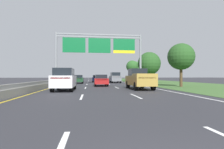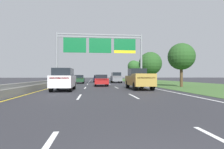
% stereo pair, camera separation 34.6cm
% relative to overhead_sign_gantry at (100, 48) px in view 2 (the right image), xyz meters
% --- Properties ---
extents(ground_plane, '(220.00, 220.00, 0.00)m').
position_rel_overhead_sign_gantry_xyz_m(ground_plane, '(-0.30, 5.74, -6.29)').
color(ground_plane, '#2B2B30').
extents(lane_striping, '(11.96, 106.00, 0.01)m').
position_rel_overhead_sign_gantry_xyz_m(lane_striping, '(-0.30, 5.28, -6.29)').
color(lane_striping, white).
rests_on(lane_striping, ground).
extents(grass_verge_right, '(14.00, 110.00, 0.02)m').
position_rel_overhead_sign_gantry_xyz_m(grass_verge_right, '(13.65, 5.74, -6.28)').
color(grass_verge_right, '#3D602D').
rests_on(grass_verge_right, ground).
extents(median_barrier_concrete, '(0.60, 110.00, 0.85)m').
position_rel_overhead_sign_gantry_xyz_m(median_barrier_concrete, '(-6.90, 5.74, -5.94)').
color(median_barrier_concrete, gray).
rests_on(median_barrier_concrete, ground).
extents(overhead_sign_gantry, '(15.06, 0.42, 8.84)m').
position_rel_overhead_sign_gantry_xyz_m(overhead_sign_gantry, '(0.00, 0.00, 0.00)').
color(overhead_sign_gantry, gray).
rests_on(overhead_sign_gantry, ground).
extents(pickup_truck_gold, '(2.03, 5.41, 2.20)m').
position_rel_overhead_sign_gantry_xyz_m(pickup_truck_gold, '(3.61, -12.39, -5.21)').
color(pickup_truck_gold, '#A38438').
rests_on(pickup_truck_gold, ground).
extents(car_white_left_lane_suv, '(1.91, 4.71, 2.11)m').
position_rel_overhead_sign_gantry_xyz_m(car_white_left_lane_suv, '(-4.03, -13.49, -5.19)').
color(car_white_left_lane_suv, silver).
rests_on(car_white_left_lane_suv, ground).
extents(car_red_centre_lane_sedan, '(1.85, 4.41, 1.57)m').
position_rel_overhead_sign_gantry_xyz_m(car_red_centre_lane_sedan, '(-0.10, -6.05, -5.47)').
color(car_red_centre_lane_sedan, maroon).
rests_on(car_red_centre_lane_sedan, ground).
extents(car_blue_centre_lane_sedan, '(1.88, 4.42, 1.57)m').
position_rel_overhead_sign_gantry_xyz_m(car_blue_centre_lane_sedan, '(-0.22, 9.82, -5.47)').
color(car_blue_centre_lane_sedan, navy).
rests_on(car_blue_centre_lane_sedan, ground).
extents(car_grey_right_lane_suv, '(1.91, 4.71, 2.11)m').
position_rel_overhead_sign_gantry_xyz_m(car_grey_right_lane_suv, '(3.43, 4.97, -5.19)').
color(car_grey_right_lane_suv, slate).
rests_on(car_grey_right_lane_suv, ground).
extents(car_darkgreen_left_lane_sedan, '(1.87, 4.42, 1.57)m').
position_rel_overhead_sign_gantry_xyz_m(car_darkgreen_left_lane_sedan, '(-3.80, 2.91, -5.47)').
color(car_darkgreen_left_lane_sedan, '#193D23').
rests_on(car_darkgreen_left_lane_sedan, ground).
extents(roadside_tree_near, '(3.40, 3.40, 5.58)m').
position_rel_overhead_sign_gantry_xyz_m(roadside_tree_near, '(9.97, -9.33, -2.43)').
color(roadside_tree_near, '#4C3823').
rests_on(roadside_tree_near, ground).
extents(roadside_tree_mid, '(4.98, 4.98, 6.61)m').
position_rel_overhead_sign_gantry_xyz_m(roadside_tree_mid, '(11.16, 6.54, -2.18)').
color(roadside_tree_mid, '#4C3823').
rests_on(roadside_tree_mid, ground).
extents(roadside_tree_far, '(3.37, 3.37, 5.83)m').
position_rel_overhead_sign_gantry_xyz_m(roadside_tree_far, '(10.26, 18.68, -2.17)').
color(roadside_tree_far, '#4C3823').
rests_on(roadside_tree_far, ground).
extents(roadside_tree_distant, '(4.59, 4.59, 6.58)m').
position_rel_overhead_sign_gantry_xyz_m(roadside_tree_distant, '(13.91, 30.05, -2.01)').
color(roadside_tree_distant, '#4C3823').
rests_on(roadside_tree_distant, ground).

